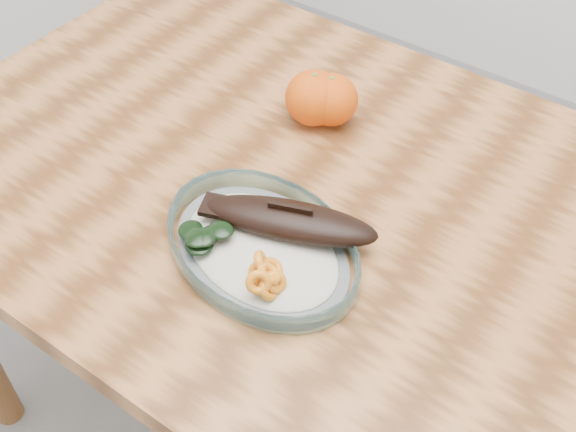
{
  "coord_description": "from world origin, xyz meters",
  "views": [
    {
      "loc": [
        0.43,
        -0.63,
        1.48
      ],
      "look_at": [
        0.04,
        -0.08,
        0.77
      ],
      "focal_mm": 45.0,
      "sensor_mm": 36.0,
      "label": 1
    }
  ],
  "objects_px": {
    "dining_table": "(297,228)",
    "orange_right": "(331,100)",
    "plated_meal": "(263,243)",
    "orange_left": "(314,98)"
  },
  "relations": [
    {
      "from": "dining_table",
      "to": "orange_right",
      "type": "relative_size",
      "value": 14.12
    },
    {
      "from": "dining_table",
      "to": "orange_right",
      "type": "xyz_separation_m",
      "value": [
        -0.04,
        0.15,
        0.14
      ]
    },
    {
      "from": "plated_meal",
      "to": "orange_left",
      "type": "relative_size",
      "value": 7.05
    },
    {
      "from": "orange_right",
      "to": "dining_table",
      "type": "bearing_deg",
      "value": -75.14
    },
    {
      "from": "orange_left",
      "to": "orange_right",
      "type": "bearing_deg",
      "value": 32.87
    },
    {
      "from": "plated_meal",
      "to": "orange_right",
      "type": "relative_size",
      "value": 7.48
    },
    {
      "from": "dining_table",
      "to": "orange_right",
      "type": "height_order",
      "value": "orange_right"
    },
    {
      "from": "plated_meal",
      "to": "orange_right",
      "type": "distance_m",
      "value": 0.29
    },
    {
      "from": "orange_left",
      "to": "orange_right",
      "type": "distance_m",
      "value": 0.03
    },
    {
      "from": "dining_table",
      "to": "orange_left",
      "type": "distance_m",
      "value": 0.2
    }
  ]
}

